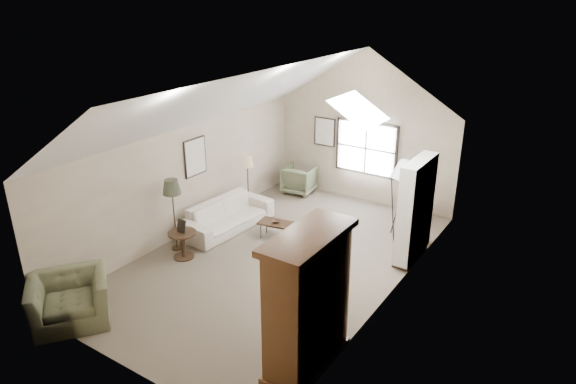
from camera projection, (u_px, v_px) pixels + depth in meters
The scene contains 18 objects.
room_shell at pixel (276, 110), 9.66m from camera, with size 5.01×8.01×4.00m.
window at pixel (366, 148), 13.34m from camera, with size 1.72×0.08×1.42m, color black.
skylight at pixel (360, 109), 9.70m from camera, with size 0.80×1.20×0.52m, color white, non-canonical shape.
wall_art at pixel (259, 145), 12.68m from camera, with size 1.97×3.71×0.88m.
armoire at pixel (308, 302), 7.48m from camera, with size 0.60×1.50×2.20m, color brown.
tv_alcove at pixel (416, 208), 10.49m from camera, with size 0.32×1.30×2.10m, color white.
media_console at pixel (411, 245), 10.81m from camera, with size 0.34×1.18×0.60m, color #382316.
tv_panel at pixel (414, 218), 10.58m from camera, with size 0.05×0.90×0.55m, color black.
sofa at pixel (228, 215), 12.11m from camera, with size 2.37×0.93×0.69m, color beige.
armchair_near at pixel (70, 300), 8.74m from camera, with size 1.27×1.11×0.82m, color #696949.
armchair_far at pixel (299, 179), 14.24m from camera, with size 0.81×0.84×0.76m, color #5A6043.
coffee_table at pixel (276, 230), 11.71m from camera, with size 0.77×0.43×0.40m, color #352115.
bowl at pixel (276, 221), 11.62m from camera, with size 0.19×0.19×0.05m, color #391E17.
side_table at pixel (183, 245), 10.83m from camera, with size 0.59×0.59×0.59m, color #342415.
side_chair at pixel (411, 208), 12.02m from camera, with size 0.41×0.41×1.06m, color maroon.
tripod_lamp at pixel (401, 199), 11.44m from camera, with size 0.55×0.55×1.91m, color silver, non-canonical shape.
dark_lamp at pixel (174, 214), 10.99m from camera, with size 0.40×0.40×1.65m, color #2A2E20, non-canonical shape.
tan_lamp at pixel (248, 182), 13.04m from camera, with size 0.30×0.30×1.48m, color tan, non-canonical shape.
Camera 1 is at (5.41, -7.86, 5.39)m, focal length 32.00 mm.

